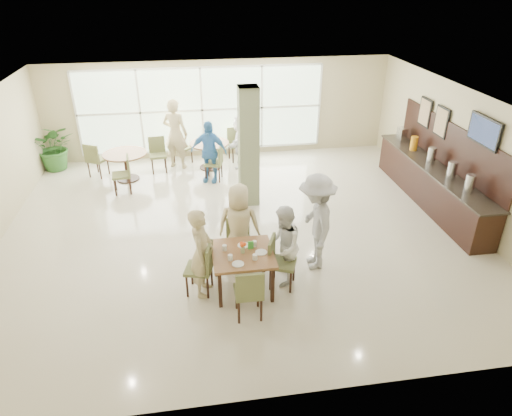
{
  "coord_description": "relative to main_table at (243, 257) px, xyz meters",
  "views": [
    {
      "loc": [
        -0.95,
        -8.6,
        5.07
      ],
      "look_at": [
        0.2,
        -1.2,
        1.1
      ],
      "focal_mm": 32.0,
      "sensor_mm": 36.0,
      "label": 1
    }
  ],
  "objects": [
    {
      "name": "ground",
      "position": [
        0.17,
        2.12,
        -0.67
      ],
      "size": [
        10.0,
        10.0,
        0.0
      ],
      "primitive_type": "plane",
      "color": "beige",
      "rests_on": "ground"
    },
    {
      "name": "room_shell",
      "position": [
        0.17,
        2.12,
        1.04
      ],
      "size": [
        10.0,
        10.0,
        10.0
      ],
      "color": "white",
      "rests_on": "ground"
    },
    {
      "name": "window_bank",
      "position": [
        -0.33,
        6.58,
        0.73
      ],
      "size": [
        7.0,
        0.04,
        7.0
      ],
      "color": "silver",
      "rests_on": "ground"
    },
    {
      "name": "column",
      "position": [
        0.57,
        3.32,
        0.73
      ],
      "size": [
        0.45,
        0.45,
        2.8
      ],
      "primitive_type": "cube",
      "color": "#767A55",
      "rests_on": "ground"
    },
    {
      "name": "main_table",
      "position": [
        0.0,
        0.0,
        0.0
      ],
      "size": [
        1.04,
        1.04,
        0.75
      ],
      "color": "brown",
      "rests_on": "ground"
    },
    {
      "name": "round_table_left",
      "position": [
        -2.46,
        5.15,
        -0.08
      ],
      "size": [
        1.15,
        1.15,
        0.75
      ],
      "color": "brown",
      "rests_on": "ground"
    },
    {
      "name": "round_table_right",
      "position": [
        -0.22,
        5.62,
        -0.09
      ],
      "size": [
        1.1,
        1.1,
        0.75
      ],
      "color": "brown",
      "rests_on": "ground"
    },
    {
      "name": "chairs_main_table",
      "position": [
        -0.0,
        0.01,
        -0.19
      ],
      "size": [
        2.03,
        1.9,
        0.95
      ],
      "color": "olive",
      "rests_on": "ground"
    },
    {
      "name": "chairs_table_left",
      "position": [
        -2.46,
        5.14,
        -0.19
      ],
      "size": [
        2.16,
        1.72,
        0.95
      ],
      "color": "olive",
      "rests_on": "ground"
    },
    {
      "name": "chairs_table_right",
      "position": [
        -0.18,
        5.64,
        -0.19
      ],
      "size": [
        2.16,
        1.88,
        0.95
      ],
      "color": "olive",
      "rests_on": "ground"
    },
    {
      "name": "tabletop_clutter",
      "position": [
        0.01,
        -0.02,
        0.14
      ],
      "size": [
        0.75,
        0.75,
        0.21
      ],
      "color": "white",
      "rests_on": "main_table"
    },
    {
      "name": "buffet_counter",
      "position": [
        4.87,
        2.63,
        -0.11
      ],
      "size": [
        0.64,
        4.7,
        1.95
      ],
      "color": "black",
      "rests_on": "ground"
    },
    {
      "name": "wall_tv",
      "position": [
        5.11,
        1.52,
        1.48
      ],
      "size": [
        0.06,
        1.0,
        0.58
      ],
      "color": "black",
      "rests_on": "ground"
    },
    {
      "name": "framed_art_a",
      "position": [
        5.12,
        3.12,
        1.18
      ],
      "size": [
        0.05,
        0.55,
        0.7
      ],
      "color": "black",
      "rests_on": "ground"
    },
    {
      "name": "framed_art_b",
      "position": [
        5.12,
        3.92,
        1.18
      ],
      "size": [
        0.05,
        0.55,
        0.7
      ],
      "color": "black",
      "rests_on": "ground"
    },
    {
      "name": "potted_plant",
      "position": [
        -4.46,
        6.19,
        -0.01
      ],
      "size": [
        1.21,
        1.21,
        1.32
      ],
      "primitive_type": "imported",
      "rotation": [
        0.0,
        0.0,
        0.02
      ],
      "color": "#2F6528",
      "rests_on": "ground"
    },
    {
      "name": "teen_left",
      "position": [
        -0.7,
        0.01,
        0.15
      ],
      "size": [
        0.51,
        0.67,
        1.62
      ],
      "primitive_type": "imported",
      "rotation": [
        0.0,
        0.0,
        1.34
      ],
      "color": "#C7B685",
      "rests_on": "ground"
    },
    {
      "name": "teen_far",
      "position": [
        0.04,
        0.81,
        0.15
      ],
      "size": [
        0.89,
        0.63,
        1.64
      ],
      "primitive_type": "imported",
      "rotation": [
        0.0,
        0.0,
        2.87
      ],
      "color": "#C7B685",
      "rests_on": "ground"
    },
    {
      "name": "teen_right",
      "position": [
        0.73,
        0.1,
        0.08
      ],
      "size": [
        0.71,
        0.83,
        1.5
      ],
      "primitive_type": "imported",
      "rotation": [
        0.0,
        0.0,
        -1.78
      ],
      "color": "white",
      "rests_on": "ground"
    },
    {
      "name": "teen_standing",
      "position": [
        1.42,
        0.51,
        0.27
      ],
      "size": [
        0.78,
        1.26,
        1.87
      ],
      "primitive_type": "imported",
      "rotation": [
        0.0,
        0.0,
        -1.65
      ],
      "color": "#A6A7A9",
      "rests_on": "ground"
    },
    {
      "name": "adult_a",
      "position": [
        -0.28,
        4.72,
        0.15
      ],
      "size": [
        1.09,
        0.82,
        1.64
      ],
      "primitive_type": "imported",
      "rotation": [
        0.0,
        0.0,
        -0.32
      ],
      "color": "#4489CC",
      "rests_on": "ground"
    },
    {
      "name": "adult_b",
      "position": [
        0.66,
        5.61,
        0.08
      ],
      "size": [
        0.95,
        1.5,
        1.49
      ],
      "primitive_type": "imported",
      "rotation": [
        0.0,
        0.0,
        -1.84
      ],
      "color": "white",
      "rests_on": "ground"
    },
    {
      "name": "adult_standing",
      "position": [
        -1.13,
        5.82,
        0.31
      ],
      "size": [
        0.84,
        0.72,
        1.96
      ],
      "primitive_type": "imported",
      "rotation": [
        0.0,
        0.0,
        2.72
      ],
      "color": "#C7B685",
      "rests_on": "ground"
    }
  ]
}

